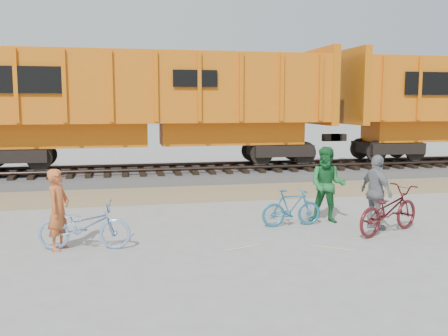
{
  "coord_description": "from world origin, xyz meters",
  "views": [
    {
      "loc": [
        -3.43,
        -10.45,
        2.94
      ],
      "look_at": [
        -0.9,
        1.5,
        1.36
      ],
      "focal_mm": 40.0,
      "sensor_mm": 36.0,
      "label": 1
    }
  ],
  "objects_px": {
    "person_man": "(327,185)",
    "bicycle_blue": "(84,226)",
    "bicycle_teal": "(291,208)",
    "hopper_car_center": "(153,102)",
    "person_woman": "(376,192)",
    "person_solo": "(58,209)",
    "bicycle_maroon": "(389,210)"
  },
  "relations": [
    {
      "from": "bicycle_teal",
      "to": "hopper_car_center",
      "type": "bearing_deg",
      "value": 16.04
    },
    {
      "from": "bicycle_maroon",
      "to": "person_solo",
      "type": "height_order",
      "value": "person_solo"
    },
    {
      "from": "hopper_car_center",
      "to": "person_solo",
      "type": "distance_m",
      "value": 9.72
    },
    {
      "from": "hopper_car_center",
      "to": "bicycle_maroon",
      "type": "xyz_separation_m",
      "value": [
        4.64,
        -9.34,
        -2.47
      ]
    },
    {
      "from": "bicycle_teal",
      "to": "person_woman",
      "type": "bearing_deg",
      "value": -112.73
    },
    {
      "from": "person_man",
      "to": "person_solo",
      "type": "bearing_deg",
      "value": -141.26
    },
    {
      "from": "bicycle_blue",
      "to": "person_solo",
      "type": "xyz_separation_m",
      "value": [
        -0.5,
        0.1,
        0.33
      ]
    },
    {
      "from": "bicycle_blue",
      "to": "bicycle_teal",
      "type": "distance_m",
      "value": 4.86
    },
    {
      "from": "hopper_car_center",
      "to": "bicycle_blue",
      "type": "xyz_separation_m",
      "value": [
        -2.06,
        -9.22,
        -2.52
      ]
    },
    {
      "from": "hopper_car_center",
      "to": "bicycle_teal",
      "type": "height_order",
      "value": "hopper_car_center"
    },
    {
      "from": "person_man",
      "to": "person_woman",
      "type": "height_order",
      "value": "person_man"
    },
    {
      "from": "person_solo",
      "to": "hopper_car_center",
      "type": "bearing_deg",
      "value": 4.09
    },
    {
      "from": "hopper_car_center",
      "to": "bicycle_teal",
      "type": "xyz_separation_m",
      "value": [
        2.71,
        -8.25,
        -2.56
      ]
    },
    {
      "from": "bicycle_blue",
      "to": "person_solo",
      "type": "bearing_deg",
      "value": 88.07
    },
    {
      "from": "bicycle_blue",
      "to": "person_solo",
      "type": "height_order",
      "value": "person_solo"
    },
    {
      "from": "bicycle_teal",
      "to": "person_woman",
      "type": "height_order",
      "value": "person_woman"
    },
    {
      "from": "bicycle_blue",
      "to": "bicycle_maroon",
      "type": "distance_m",
      "value": 6.7
    },
    {
      "from": "hopper_car_center",
      "to": "person_man",
      "type": "height_order",
      "value": "hopper_car_center"
    },
    {
      "from": "hopper_car_center",
      "to": "person_woman",
      "type": "xyz_separation_m",
      "value": [
        4.54,
        -8.94,
        -2.12
      ]
    },
    {
      "from": "person_solo",
      "to": "person_woman",
      "type": "distance_m",
      "value": 7.1
    },
    {
      "from": "bicycle_teal",
      "to": "bicycle_maroon",
      "type": "xyz_separation_m",
      "value": [
        1.94,
        -1.09,
        0.09
      ]
    },
    {
      "from": "hopper_car_center",
      "to": "bicycle_maroon",
      "type": "bearing_deg",
      "value": -63.57
    },
    {
      "from": "person_solo",
      "to": "person_woman",
      "type": "bearing_deg",
      "value": -68.82
    },
    {
      "from": "bicycle_blue",
      "to": "person_solo",
      "type": "relative_size",
      "value": 1.13
    },
    {
      "from": "bicycle_blue",
      "to": "person_woman",
      "type": "height_order",
      "value": "person_woman"
    },
    {
      "from": "person_woman",
      "to": "bicycle_blue",
      "type": "bearing_deg",
      "value": 83.01
    },
    {
      "from": "hopper_car_center",
      "to": "bicycle_blue",
      "type": "relative_size",
      "value": 7.5
    },
    {
      "from": "bicycle_blue",
      "to": "bicycle_teal",
      "type": "bearing_deg",
      "value": -69.11
    },
    {
      "from": "person_man",
      "to": "bicycle_blue",
      "type": "bearing_deg",
      "value": -139.47
    },
    {
      "from": "bicycle_blue",
      "to": "bicycle_teal",
      "type": "relative_size",
      "value": 1.25
    },
    {
      "from": "person_woman",
      "to": "person_man",
      "type": "bearing_deg",
      "value": 33.8
    },
    {
      "from": "bicycle_teal",
      "to": "person_solo",
      "type": "height_order",
      "value": "person_solo"
    }
  ]
}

